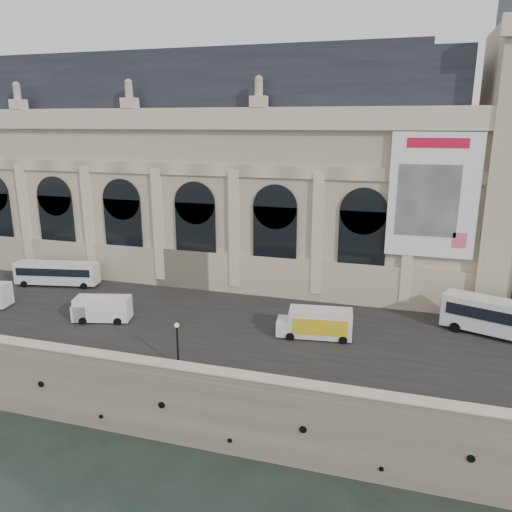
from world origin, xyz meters
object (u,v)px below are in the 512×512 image
(bus_left, at_px, (57,273))
(lamp_right, at_px, (178,345))
(bus_right, at_px, (511,320))
(box_truck, at_px, (316,323))
(van_c, at_px, (100,309))

(bus_left, distance_m, lamp_right, 28.93)
(lamp_right, bearing_deg, bus_right, 26.71)
(box_truck, bearing_deg, bus_right, 15.13)
(bus_left, distance_m, bus_right, 52.66)
(box_truck, height_order, lamp_right, lamp_right)
(bus_right, bearing_deg, lamp_right, -153.29)
(bus_left, bearing_deg, bus_right, -1.55)
(bus_right, relative_size, box_truck, 1.70)
(lamp_right, bearing_deg, bus_left, 147.18)
(van_c, bearing_deg, bus_right, 10.05)
(box_truck, bearing_deg, van_c, -174.11)
(bus_right, bearing_deg, van_c, -169.95)
(bus_left, xyz_separation_m, bus_right, (52.64, -1.42, 0.32))
(bus_left, bearing_deg, van_c, -35.86)
(bus_right, distance_m, box_truck, 18.67)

